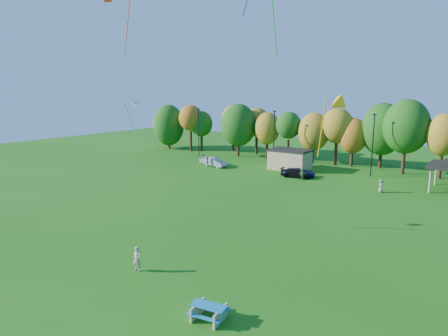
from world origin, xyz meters
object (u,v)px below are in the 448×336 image
Objects in this scene: car_b at (215,162)px; car_d at (296,173)px; car_c at (299,172)px; car_a at (211,160)px; kite_flyer at (137,259)px; picnic_table at (209,311)px.

car_d is at bearing -79.30° from car_b.
car_d reaches higher than car_c.
car_a is 16.53m from car_c.
car_b is (1.86, -1.34, 0.04)m from car_a.
car_c is at bearing 89.00° from kite_flyer.
picnic_table is 46.90m from car_a.
car_d is (14.43, -0.04, -0.07)m from car_b.
picnic_table is at bearing 178.83° from car_c.
kite_flyer is at bearing -179.39° from car_d.
picnic_table is 44.72m from car_b.
car_c is (14.65, 0.58, -0.08)m from car_b.
kite_flyer is at bearing 157.21° from picnic_table.
kite_flyer is (-7.65, 1.90, 0.40)m from picnic_table.
car_b is 0.95× the size of car_c.
car_a is 0.87× the size of car_c.
car_d reaches higher than picnic_table.
car_d is at bearing 141.80° from car_c.
car_a is 0.92× the size of car_b.
car_a reaches higher than car_d.
kite_flyer is 41.12m from car_a.
car_a is at bearing 117.72° from picnic_table.
car_b is (-18.43, 34.43, -0.17)m from kite_flyer.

